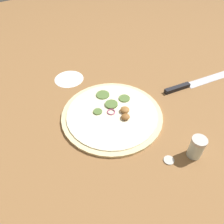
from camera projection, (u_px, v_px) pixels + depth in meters
name	position (u px, v px, depth m)	size (l,w,h in m)	color
ground_plane	(112.00, 116.00, 0.81)	(3.00, 3.00, 0.00)	olive
pizza	(112.00, 114.00, 0.81)	(0.37, 0.37, 0.03)	beige
knife	(189.00, 85.00, 0.94)	(0.35, 0.08, 0.02)	silver
spice_jar	(197.00, 147.00, 0.66)	(0.05, 0.05, 0.08)	silver
loose_cap	(169.00, 160.00, 0.67)	(0.03, 0.03, 0.01)	beige
flour_patch	(69.00, 79.00, 0.98)	(0.13, 0.13, 0.00)	white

